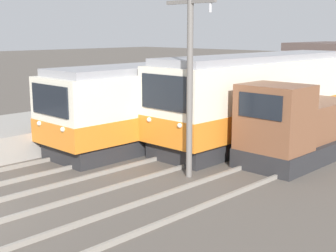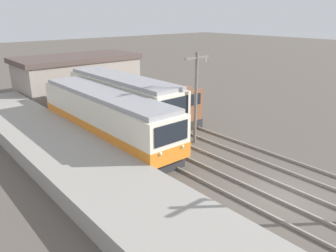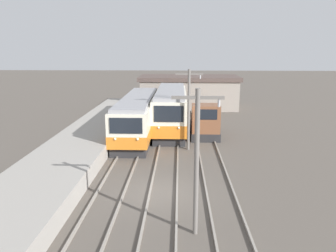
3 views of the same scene
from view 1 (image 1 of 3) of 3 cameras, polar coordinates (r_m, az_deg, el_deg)
name	(u,v)px [view 1 (image 1 of 3)]	position (r m, az deg, el deg)	size (l,w,h in m)	color
commuter_train_left	(181,103)	(21.31, 1.56, 2.87)	(2.84, 13.62, 3.44)	#28282B
commuter_train_center	(260,100)	(21.29, 11.16, 3.07)	(2.84, 12.24, 3.80)	#28282B
shunting_locomotive	(298,129)	(18.18, 15.51, -0.32)	(2.40, 5.82, 3.00)	#28282B
catenary_mast_mid	(190,77)	(15.14, 2.70, 5.94)	(2.00, 0.20, 6.05)	slate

